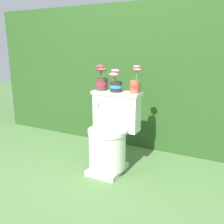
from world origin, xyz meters
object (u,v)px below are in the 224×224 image
at_px(potted_plant_middle, 135,83).
at_px(potted_plant_midleft, 116,84).
at_px(potted_plant_left, 102,81).
at_px(toilet, 111,136).

bearing_deg(potted_plant_middle, potted_plant_midleft, -173.45).
bearing_deg(potted_plant_middle, potted_plant_left, 179.28).
distance_m(potted_plant_left, potted_plant_midleft, 0.17).
xyz_separation_m(toilet, potted_plant_middle, (0.19, 0.13, 0.50)).
xyz_separation_m(toilet, potted_plant_midleft, (0.00, 0.10, 0.48)).
distance_m(toilet, potted_plant_left, 0.54).
relative_size(potted_plant_left, potted_plant_midleft, 1.14).
xyz_separation_m(potted_plant_left, potted_plant_middle, (0.35, -0.00, -0.00)).
bearing_deg(potted_plant_left, potted_plant_midleft, -8.79).
height_order(toilet, potted_plant_midleft, potted_plant_midleft).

